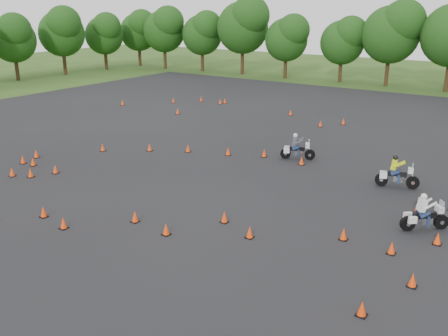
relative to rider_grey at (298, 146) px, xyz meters
name	(u,v)px	position (x,y,z in m)	size (l,w,h in m)	color
ground	(170,221)	(-0.53, -10.77, -0.77)	(140.00, 140.00, 0.00)	#2D5119
asphalt_pad	(246,180)	(-0.53, -4.77, -0.76)	(62.00, 62.00, 0.00)	black
treeline	(446,49)	(2.60, 24.70, 3.82)	(86.96, 32.22, 10.97)	#1A4112
traffic_cones	(212,174)	(-2.11, -5.53, -0.54)	(36.11, 33.05, 0.45)	#FF400A
rider_grey	(298,146)	(0.00, 0.00, 0.00)	(1.97, 0.61, 1.52)	#46494E
rider_yellow	(398,172)	(6.06, -1.58, 0.03)	(2.06, 0.63, 1.59)	#BCCC12
rider_white	(426,212)	(8.31, -5.82, 0.00)	(1.98, 0.61, 1.53)	silver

